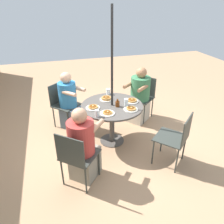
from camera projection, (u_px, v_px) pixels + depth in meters
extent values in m
plane|color=tan|center=(112.00, 141.00, 4.08)|extent=(12.00, 12.00, 0.00)
cylinder|color=#4C4742|center=(112.00, 140.00, 4.08)|extent=(0.44, 0.44, 0.01)
cylinder|color=#4C4742|center=(112.00, 124.00, 3.92)|extent=(0.09, 0.09, 0.72)
cylinder|color=#4C4742|center=(112.00, 106.00, 3.74)|extent=(1.06, 1.06, 0.03)
cylinder|color=black|center=(112.00, 83.00, 3.54)|extent=(0.04, 0.04, 2.30)
cylinder|color=#333833|center=(144.00, 114.00, 4.51)|extent=(0.02, 0.02, 0.46)
cylinder|color=#333833|center=(128.00, 109.00, 4.71)|extent=(0.02, 0.02, 0.46)
cylinder|color=#333833|center=(152.00, 107.00, 4.79)|extent=(0.02, 0.02, 0.46)
cylinder|color=#333833|center=(137.00, 103.00, 4.98)|extent=(0.02, 0.02, 0.46)
cube|color=#333833|center=(141.00, 98.00, 4.63)|extent=(0.63, 0.63, 0.02)
cube|color=#333833|center=(146.00, 86.00, 4.69)|extent=(0.34, 0.28, 0.41)
cube|color=beige|center=(138.00, 110.00, 4.66)|extent=(0.56, 0.56, 0.46)
cylinder|color=#38754C|center=(140.00, 89.00, 4.48)|extent=(0.40, 0.40, 0.50)
sphere|color=#A3704C|center=(141.00, 73.00, 4.31)|extent=(0.21, 0.21, 0.21)
cylinder|color=#A3704C|center=(143.00, 88.00, 4.19)|extent=(0.26, 0.30, 0.07)
cylinder|color=#A3704C|center=(129.00, 85.00, 4.35)|extent=(0.26, 0.30, 0.07)
cylinder|color=#333833|center=(81.00, 114.00, 4.52)|extent=(0.02, 0.02, 0.46)
cylinder|color=#333833|center=(68.00, 122.00, 4.24)|extent=(0.02, 0.02, 0.46)
cylinder|color=#333833|center=(67.00, 110.00, 4.70)|extent=(0.02, 0.02, 0.46)
cylinder|color=#333833|center=(54.00, 117.00, 4.41)|extent=(0.02, 0.02, 0.46)
cube|color=#333833|center=(66.00, 105.00, 4.35)|extent=(0.63, 0.63, 0.02)
cube|color=#333833|center=(57.00, 93.00, 4.35)|extent=(0.30, 0.32, 0.41)
cube|color=slate|center=(72.00, 117.00, 4.41)|extent=(0.48, 0.48, 0.46)
cylinder|color=teal|center=(67.00, 95.00, 4.21)|extent=(0.34, 0.34, 0.50)
sphere|color=#DBA884|center=(66.00, 78.00, 4.05)|extent=(0.21, 0.21, 0.21)
cylinder|color=#DBA884|center=(79.00, 89.00, 4.18)|extent=(0.26, 0.25, 0.07)
cylinder|color=#DBA884|center=(69.00, 93.00, 3.97)|extent=(0.26, 0.25, 0.07)
cylinder|color=#333833|center=(77.00, 156.00, 3.34)|extent=(0.02, 0.02, 0.46)
cylinder|color=#333833|center=(99.00, 163.00, 3.20)|extent=(0.02, 0.02, 0.46)
cylinder|color=#333833|center=(62.00, 172.00, 3.04)|extent=(0.02, 0.02, 0.46)
cylinder|color=#333833|center=(86.00, 181.00, 2.90)|extent=(0.02, 0.02, 0.46)
cube|color=#333833|center=(80.00, 155.00, 3.01)|extent=(0.63, 0.63, 0.02)
cube|color=#333833|center=(70.00, 151.00, 2.73)|extent=(0.29, 0.33, 0.41)
cube|color=gray|center=(85.00, 163.00, 3.21)|extent=(0.52, 0.51, 0.46)
cylinder|color=#B73833|center=(81.00, 138.00, 2.94)|extent=(0.37, 0.37, 0.50)
sphere|color=tan|center=(79.00, 116.00, 2.78)|extent=(0.21, 0.21, 0.21)
cylinder|color=tan|center=(79.00, 121.00, 3.09)|extent=(0.28, 0.26, 0.07)
cylinder|color=tan|center=(97.00, 126.00, 2.98)|extent=(0.28, 0.26, 0.07)
cylinder|color=#333833|center=(153.00, 152.00, 3.42)|extent=(0.02, 0.02, 0.46)
cylinder|color=#333833|center=(162.00, 140.00, 3.71)|extent=(0.02, 0.02, 0.46)
cylinder|color=#333833|center=(177.00, 161.00, 3.24)|extent=(0.02, 0.02, 0.46)
cylinder|color=#333833|center=(184.00, 148.00, 3.53)|extent=(0.02, 0.02, 0.46)
cube|color=#333833|center=(171.00, 138.00, 3.36)|extent=(0.63, 0.63, 0.02)
cube|color=#333833|center=(187.00, 130.00, 3.16)|extent=(0.30, 0.33, 0.41)
cylinder|color=silver|center=(132.00, 101.00, 3.84)|extent=(0.23, 0.23, 0.01)
cylinder|color=#AD7A3D|center=(132.00, 101.00, 3.84)|extent=(0.17, 0.17, 0.01)
cylinder|color=#AD7A3D|center=(132.00, 100.00, 3.83)|extent=(0.17, 0.17, 0.01)
ellipsoid|color=brown|center=(132.00, 99.00, 3.83)|extent=(0.14, 0.13, 0.00)
cube|color=#F4E084|center=(132.00, 99.00, 3.83)|extent=(0.02, 0.02, 0.01)
cylinder|color=silver|center=(107.00, 113.00, 3.45)|extent=(0.23, 0.23, 0.01)
cylinder|color=#AD7A3D|center=(108.00, 113.00, 3.44)|extent=(0.16, 0.16, 0.01)
cylinder|color=#AD7A3D|center=(107.00, 112.00, 3.44)|extent=(0.14, 0.14, 0.01)
ellipsoid|color=brown|center=(107.00, 112.00, 3.44)|extent=(0.12, 0.11, 0.00)
cube|color=#F4E084|center=(108.00, 112.00, 3.43)|extent=(0.03, 0.03, 0.01)
cylinder|color=silver|center=(93.00, 108.00, 3.62)|extent=(0.23, 0.23, 0.01)
cylinder|color=#AD7A3D|center=(93.00, 107.00, 3.62)|extent=(0.16, 0.16, 0.01)
cylinder|color=#AD7A3D|center=(93.00, 107.00, 3.61)|extent=(0.17, 0.17, 0.01)
ellipsoid|color=brown|center=(93.00, 106.00, 3.61)|extent=(0.13, 0.12, 0.00)
cube|color=#F4E084|center=(93.00, 106.00, 3.61)|extent=(0.03, 0.03, 0.01)
cylinder|color=silver|center=(131.00, 109.00, 3.57)|extent=(0.23, 0.23, 0.01)
cylinder|color=#AD7A3D|center=(131.00, 109.00, 3.57)|extent=(0.15, 0.15, 0.01)
cylinder|color=#AD7A3D|center=(131.00, 108.00, 3.56)|extent=(0.16, 0.16, 0.01)
ellipsoid|color=brown|center=(131.00, 108.00, 3.56)|extent=(0.12, 0.11, 0.00)
cube|color=#F4E084|center=(131.00, 107.00, 3.55)|extent=(0.03, 0.03, 0.01)
cylinder|color=silver|center=(106.00, 99.00, 3.91)|extent=(0.23, 0.23, 0.01)
cylinder|color=#AD7A3D|center=(107.00, 99.00, 3.90)|extent=(0.17, 0.17, 0.01)
cylinder|color=#AD7A3D|center=(106.00, 98.00, 3.90)|extent=(0.18, 0.18, 0.01)
cylinder|color=#AD7A3D|center=(106.00, 98.00, 3.89)|extent=(0.17, 0.17, 0.01)
ellipsoid|color=brown|center=(106.00, 97.00, 3.89)|extent=(0.14, 0.13, 0.00)
cube|color=#F4E084|center=(106.00, 97.00, 3.88)|extent=(0.02, 0.02, 0.01)
cylinder|color=#602D0F|center=(117.00, 104.00, 3.66)|extent=(0.07, 0.07, 0.09)
cylinder|color=#602D0F|center=(118.00, 100.00, 3.63)|extent=(0.03, 0.03, 0.04)
torus|color=#602D0F|center=(117.00, 102.00, 3.68)|extent=(0.05, 0.01, 0.05)
cylinder|color=white|center=(108.00, 92.00, 4.11)|extent=(0.08, 0.08, 0.10)
cylinder|color=white|center=(108.00, 89.00, 4.09)|extent=(0.08, 0.08, 0.01)
cylinder|color=silver|center=(97.00, 113.00, 3.35)|extent=(0.06, 0.06, 0.12)
cylinder|color=silver|center=(126.00, 102.00, 3.68)|extent=(0.07, 0.07, 0.12)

